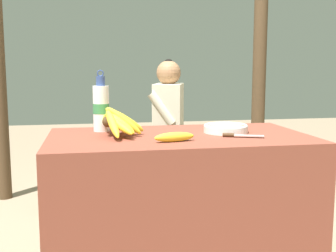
# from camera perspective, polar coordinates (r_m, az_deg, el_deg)

# --- Properties ---
(market_counter) EXTENTS (1.29, 0.72, 0.73)m
(market_counter) POSITION_cam_1_polar(r_m,az_deg,el_deg) (2.19, 1.46, -10.63)
(market_counter) COLOR brown
(market_counter) RESTS_ON ground_plane
(banana_bunch_ripe) EXTENTS (0.22, 0.38, 0.16)m
(banana_bunch_ripe) POSITION_cam_1_polar(r_m,az_deg,el_deg) (2.08, -6.92, 0.66)
(banana_bunch_ripe) COLOR #4C381E
(banana_bunch_ripe) RESTS_ON market_counter
(serving_bowl) EXTENTS (0.23, 0.23, 0.04)m
(serving_bowl) POSITION_cam_1_polar(r_m,az_deg,el_deg) (2.21, 7.83, -0.24)
(serving_bowl) COLOR white
(serving_bowl) RESTS_ON market_counter
(water_bottle) EXTENTS (0.09, 0.09, 0.32)m
(water_bottle) POSITION_cam_1_polar(r_m,az_deg,el_deg) (2.25, -9.05, 2.55)
(water_bottle) COLOR white
(water_bottle) RESTS_ON market_counter
(loose_banana_front) EXTENTS (0.20, 0.08, 0.04)m
(loose_banana_front) POSITION_cam_1_polar(r_m,az_deg,el_deg) (1.91, 0.88, -1.50)
(loose_banana_front) COLOR yellow
(loose_banana_front) RESTS_ON market_counter
(knife) EXTENTS (0.19, 0.09, 0.02)m
(knife) POSITION_cam_1_polar(r_m,az_deg,el_deg) (2.06, 9.32, -1.24)
(knife) COLOR #BCBCC1
(knife) RESTS_ON market_counter
(wooden_bench) EXTENTS (1.30, 0.32, 0.42)m
(wooden_bench) POSITION_cam_1_polar(r_m,az_deg,el_deg) (3.20, -3.41, -4.93)
(wooden_bench) COLOR brown
(wooden_bench) RESTS_ON ground_plane
(seated_vendor) EXTENTS (0.46, 0.43, 1.12)m
(seated_vendor) POSITION_cam_1_polar(r_m,az_deg,el_deg) (3.15, -0.73, 0.33)
(seated_vendor) COLOR #564C60
(seated_vendor) RESTS_ON ground_plane
(banana_bunch_green) EXTENTS (0.20, 0.31, 0.14)m
(banana_bunch_green) POSITION_cam_1_polar(r_m,az_deg,el_deg) (3.14, -9.30, -2.61)
(banana_bunch_green) COLOR #4C381E
(banana_bunch_green) RESTS_ON wooden_bench
(support_post_far) EXTENTS (0.12, 0.12, 2.46)m
(support_post_far) POSITION_cam_1_polar(r_m,az_deg,el_deg) (3.82, 12.35, 10.34)
(support_post_far) COLOR #4C3823
(support_post_far) RESTS_ON ground_plane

